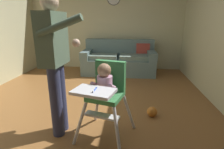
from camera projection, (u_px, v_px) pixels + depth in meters
name	position (u px, v px, depth m)	size (l,w,h in m)	color
ground	(84.00, 114.00, 2.81)	(5.78, 7.01, 0.10)	brown
wall_far	(107.00, 23.00, 5.03)	(4.98, 0.06, 2.57)	beige
couch	(119.00, 60.00, 4.77)	(1.86, 0.86, 0.86)	slate
high_chair	(106.00, 87.00, 2.02)	(0.73, 0.82, 0.91)	white
adult_standing	(55.00, 60.00, 2.02)	(0.51, 0.51, 1.62)	#363A5E
toy_ball	(152.00, 112.00, 2.62)	(0.15, 0.15, 0.15)	orange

